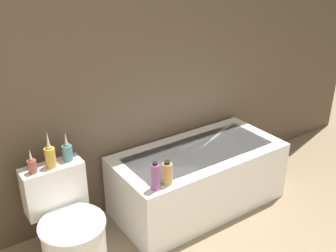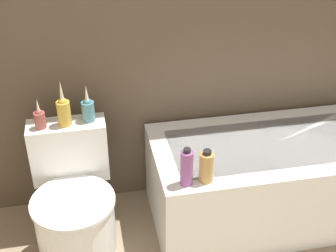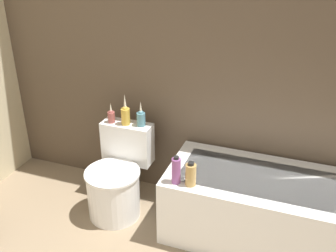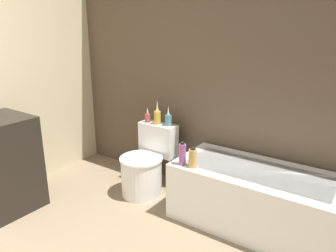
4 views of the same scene
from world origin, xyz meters
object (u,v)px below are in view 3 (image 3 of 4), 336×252
at_px(toilet, 117,180).
at_px(vase_silver, 125,114).
at_px(bathtub, 263,208).
at_px(vase_bronze, 141,117).
at_px(shampoo_bottle_tall, 176,170).
at_px(vase_gold, 111,116).
at_px(shampoo_bottle_short, 191,175).

distance_m(toilet, vase_silver, 0.54).
height_order(bathtub, vase_bronze, vase_bronze).
relative_size(toilet, shampoo_bottle_tall, 3.31).
bearing_deg(vase_silver, bathtub, -6.92).
xyz_separation_m(toilet, vase_gold, (-0.13, 0.20, 0.47)).
height_order(vase_gold, vase_silver, vase_silver).
distance_m(vase_gold, vase_bronze, 0.25).
relative_size(vase_silver, vase_bronze, 1.24).
bearing_deg(shampoo_bottle_tall, vase_bronze, 136.42).
xyz_separation_m(vase_silver, shampoo_bottle_tall, (0.57, -0.40, -0.16)).
bearing_deg(vase_bronze, vase_silver, -170.57).
relative_size(toilet, shampoo_bottle_short, 3.85).
bearing_deg(vase_gold, vase_bronze, 6.17).
distance_m(vase_silver, vase_bronze, 0.13).
distance_m(toilet, shampoo_bottle_short, 0.77).
bearing_deg(vase_bronze, toilet, -118.85).
height_order(vase_bronze, shampoo_bottle_short, vase_bronze).
bearing_deg(vase_gold, toilet, -57.98).
xyz_separation_m(bathtub, shampoo_bottle_short, (-0.49, -0.25, 0.34)).
relative_size(bathtub, vase_bronze, 6.76).
bearing_deg(shampoo_bottle_tall, vase_silver, 144.81).
height_order(bathtub, vase_gold, vase_gold).
bearing_deg(toilet, bathtub, 3.29).
bearing_deg(toilet, shampoo_bottle_tall, -18.86).
xyz_separation_m(vase_bronze, shampoo_bottle_short, (0.55, -0.42, -0.16)).
relative_size(vase_silver, shampoo_bottle_short, 1.44).
relative_size(vase_gold, vase_silver, 0.66).
bearing_deg(vase_bronze, vase_gold, -173.83).
height_order(bathtub, toilet, toilet).
height_order(toilet, vase_bronze, vase_bronze).
bearing_deg(toilet, vase_gold, 122.02).
distance_m(vase_gold, shampoo_bottle_short, 0.90).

